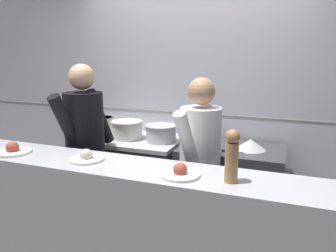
{
  "coord_description": "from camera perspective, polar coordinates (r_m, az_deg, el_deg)",
  "views": [
    {
      "loc": [
        1.02,
        -2.12,
        1.8
      ],
      "look_at": [
        -0.02,
        0.61,
        1.15
      ],
      "focal_mm": 35.0,
      "sensor_mm": 36.0,
      "label": 1
    }
  ],
  "objects": [
    {
      "name": "pass_counter",
      "position": [
        2.53,
        -7.98,
        -18.03
      ],
      "size": [
        2.81,
        0.45,
        1.04
      ],
      "color": "#B7BABF",
      "rests_on": "ground_plane"
    },
    {
      "name": "plated_dish_appetiser",
      "position": [
        2.44,
        -14.04,
        -5.34
      ],
      "size": [
        0.25,
        0.25,
        0.09
      ],
      "color": "white",
      "rests_on": "pass_counter"
    },
    {
      "name": "chef_sous",
      "position": [
        2.7,
        5.54,
        -6.97
      ],
      "size": [
        0.4,
        0.71,
        1.62
      ],
      "rotation": [
        0.0,
        0.0,
        -0.26
      ],
      "color": "black",
      "rests_on": "ground_plane"
    },
    {
      "name": "plated_dish_main",
      "position": [
        2.81,
        -25.43,
        -3.83
      ],
      "size": [
        0.28,
        0.28,
        0.1
      ],
      "color": "white",
      "rests_on": "pass_counter"
    },
    {
      "name": "mixing_bowl_steel",
      "position": [
        3.17,
        14.17,
        -3.1
      ],
      "size": [
        0.29,
        0.29,
        0.1
      ],
      "color": "#B7BABF",
      "rests_on": "prep_counter"
    },
    {
      "name": "chef_head_cook",
      "position": [
        3.08,
        -14.15,
        -3.79
      ],
      "size": [
        0.4,
        0.75,
        1.71
      ],
      "rotation": [
        0.0,
        0.0,
        -0.16
      ],
      "color": "black",
      "rests_on": "ground_plane"
    },
    {
      "name": "braising_pot",
      "position": [
        3.36,
        -1.24,
        -1.17
      ],
      "size": [
        0.33,
        0.33,
        0.17
      ],
      "color": "#B7BABF",
      "rests_on": "oven_range"
    },
    {
      "name": "wall_back_tiled",
      "position": [
        3.63,
        4.3,
        4.6
      ],
      "size": [
        8.0,
        0.06,
        2.6
      ],
      "color": "silver",
      "rests_on": "ground_plane"
    },
    {
      "name": "pepper_mill",
      "position": [
        1.97,
        11.06,
        -4.96
      ],
      "size": [
        0.09,
        0.09,
        0.32
      ],
      "color": "#AD7A47",
      "rests_on": "pass_counter"
    },
    {
      "name": "stock_pot",
      "position": [
        3.75,
        -11.33,
        0.18
      ],
      "size": [
        0.25,
        0.25,
        0.19
      ],
      "color": "beige",
      "rests_on": "oven_range"
    },
    {
      "name": "oven_range",
      "position": [
        3.69,
        -6.48,
        -8.87
      ],
      "size": [
        1.12,
        0.71,
        0.91
      ],
      "color": "#38383D",
      "rests_on": "ground_plane"
    },
    {
      "name": "chefs_knife",
      "position": [
        3.06,
        10.51,
        -4.34
      ],
      "size": [
        0.35,
        0.14,
        0.02
      ],
      "color": "#B7BABF",
      "rests_on": "prep_counter"
    },
    {
      "name": "prep_counter",
      "position": [
        3.37,
        10.76,
        -11.23
      ],
      "size": [
        0.98,
        0.65,
        0.92
      ],
      "color": "#38383D",
      "rests_on": "ground_plane"
    },
    {
      "name": "plated_dish_dessert",
      "position": [
        2.08,
        2.12,
        -8.12
      ],
      "size": [
        0.26,
        0.26,
        0.09
      ],
      "color": "white",
      "rests_on": "pass_counter"
    },
    {
      "name": "sauce_pot",
      "position": [
        3.51,
        -7.17,
        -0.54
      ],
      "size": [
        0.34,
        0.34,
        0.19
      ],
      "color": "beige",
      "rests_on": "oven_range"
    }
  ]
}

